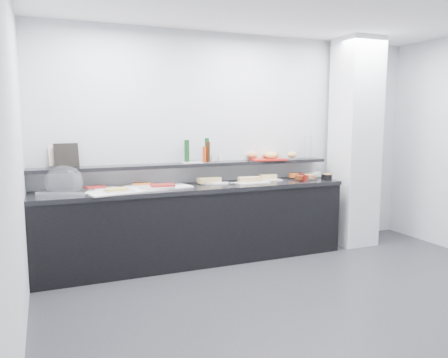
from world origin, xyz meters
name	(u,v)px	position (x,y,z in m)	size (l,w,h in m)	color
ground	(333,309)	(0.00, 0.00, 0.00)	(5.00, 5.00, 0.00)	#2D2D30
back_wall	(240,144)	(0.00, 2.00, 1.35)	(5.00, 0.02, 2.70)	silver
column	(355,143)	(1.50, 1.65, 1.35)	(0.50, 0.50, 2.70)	white
buffet_cabinet	(196,226)	(-0.70, 1.70, 0.42)	(3.60, 0.60, 0.85)	black
counter_top	(196,188)	(-0.70, 1.70, 0.88)	(3.62, 0.62, 0.05)	black
wall_shelf	(191,165)	(-0.70, 1.88, 1.13)	(3.60, 0.25, 0.04)	black
cloche_base	(66,192)	(-2.11, 1.73, 0.92)	(0.50, 0.33, 0.04)	#AEB0B4
cloche_dome	(64,182)	(-2.13, 1.72, 1.03)	(0.40, 0.26, 0.34)	silver
linen_runner	(137,188)	(-1.37, 1.74, 0.91)	(1.15, 0.54, 0.01)	silver
platter_meat_a	(105,188)	(-1.71, 1.79, 0.92)	(0.28, 0.18, 0.01)	silver
food_meat_a	(95,187)	(-1.81, 1.79, 0.94)	(0.20, 0.13, 0.02)	maroon
platter_salmon	(138,186)	(-1.34, 1.84, 0.92)	(0.30, 0.20, 0.01)	white
food_salmon	(142,184)	(-1.30, 1.84, 0.94)	(0.21, 0.13, 0.02)	orange
platter_cheese	(119,191)	(-1.59, 1.55, 0.92)	(0.28, 0.19, 0.01)	silver
food_cheese	(116,189)	(-1.63, 1.54, 0.94)	(0.21, 0.13, 0.02)	gold
platter_meat_b	(157,187)	(-1.18, 1.62, 0.92)	(0.33, 0.22, 0.01)	silver
food_meat_b	(163,185)	(-1.11, 1.64, 0.94)	(0.25, 0.16, 0.02)	maroon
sandwich_plate_left	(215,183)	(-0.44, 1.77, 0.91)	(0.34, 0.14, 0.01)	white
sandwich_food_left	(209,180)	(-0.50, 1.79, 0.94)	(0.28, 0.11, 0.06)	tan
tongs_left	(215,183)	(-0.45, 1.73, 0.92)	(0.01, 0.01, 0.16)	silver
sandwich_plate_mid	(253,183)	(0.01, 1.65, 0.91)	(0.40, 0.17, 0.01)	white
sandwich_food_mid	(249,179)	(-0.03, 1.67, 0.94)	(0.27, 0.10, 0.06)	tan
tongs_mid	(233,183)	(-0.26, 1.64, 0.92)	(0.01, 0.01, 0.16)	silver
sandwich_plate_right	(268,180)	(0.28, 1.77, 0.91)	(0.34, 0.14, 0.01)	silver
sandwich_food_right	(268,177)	(0.29, 1.80, 0.94)	(0.23, 0.09, 0.06)	tan
tongs_right	(259,180)	(0.15, 1.76, 0.92)	(0.01, 0.01, 0.16)	silver
bowl_glass_fruit	(294,176)	(0.68, 1.80, 0.94)	(0.15, 0.15, 0.07)	silver
fill_glass_fruit	(294,175)	(0.67, 1.79, 0.95)	(0.14, 0.14, 0.05)	#D75D1D
bowl_black_jam	(295,176)	(0.72, 1.84, 0.94)	(0.12, 0.12, 0.07)	black
fill_black_jam	(300,175)	(0.75, 1.79, 0.95)	(0.10, 0.10, 0.05)	#540C0D
bowl_glass_cream	(306,175)	(0.85, 1.80, 0.94)	(0.20, 0.20, 0.07)	white
fill_glass_cream	(314,174)	(0.99, 1.81, 0.95)	(0.16, 0.16, 0.05)	silver
bowl_red_jam	(304,178)	(0.71, 1.61, 0.94)	(0.12, 0.12, 0.07)	maroon
fill_red_jam	(299,178)	(0.60, 1.57, 0.95)	(0.10, 0.10, 0.05)	#5E220D
bowl_glass_salmon	(310,178)	(0.78, 1.60, 0.94)	(0.18, 0.18, 0.07)	white
fill_glass_salmon	(310,176)	(0.79, 1.61, 0.95)	(0.12, 0.12, 0.05)	orange
bowl_black_fruit	(327,177)	(1.00, 1.54, 0.94)	(0.14, 0.14, 0.07)	black
fill_black_fruit	(327,176)	(1.04, 1.58, 0.95)	(0.10, 0.10, 0.05)	orange
framed_print	(66,155)	(-2.08, 1.93, 1.28)	(0.25, 0.02, 0.26)	black
print_art	(57,155)	(-2.18, 1.97, 1.28)	(0.16, 0.00, 0.22)	beige
condiment_tray	(193,162)	(-0.66, 1.90, 1.16)	(0.27, 0.17, 0.01)	silver
bottle_green_a	(187,151)	(-0.73, 1.92, 1.29)	(0.06, 0.06, 0.26)	#103D17
bottle_brown	(208,152)	(-0.50, 1.82, 1.28)	(0.05, 0.05, 0.24)	#321909
bottle_green_b	(207,150)	(-0.49, 1.88, 1.30)	(0.05, 0.05, 0.28)	#0F3A19
bottle_hot	(204,154)	(-0.55, 1.82, 1.25)	(0.05, 0.05, 0.18)	red
shaker_salt	(212,159)	(-0.44, 1.85, 1.20)	(0.03, 0.03, 0.07)	silver
shaker_pepper	(220,158)	(-0.32, 1.90, 1.20)	(0.04, 0.04, 0.07)	white
bread_tray	(268,159)	(0.33, 1.88, 1.16)	(0.44, 0.31, 0.02)	#AC1B12
bread_roll_nw	(252,155)	(0.15, 1.98, 1.21)	(0.15, 0.10, 0.08)	#C4854B
bread_roll_n	(267,155)	(0.37, 1.97, 1.21)	(0.14, 0.09, 0.08)	tan
bread_roll_ne	(274,154)	(0.46, 1.96, 1.21)	(0.13, 0.08, 0.08)	#BC7F47
bread_roll_sw	(271,156)	(0.34, 1.82, 1.21)	(0.15, 0.09, 0.08)	#D7A652
bread_roll_se	(292,155)	(0.65, 1.81, 1.21)	(0.15, 0.09, 0.08)	tan
bread_roll_midw	(272,155)	(0.38, 1.87, 1.21)	(0.13, 0.09, 0.08)	tan
bread_roll_mide	(270,155)	(0.37, 1.90, 1.21)	(0.16, 0.10, 0.08)	tan
carafe	(307,147)	(0.92, 1.88, 1.30)	(0.11, 0.11, 0.30)	silver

